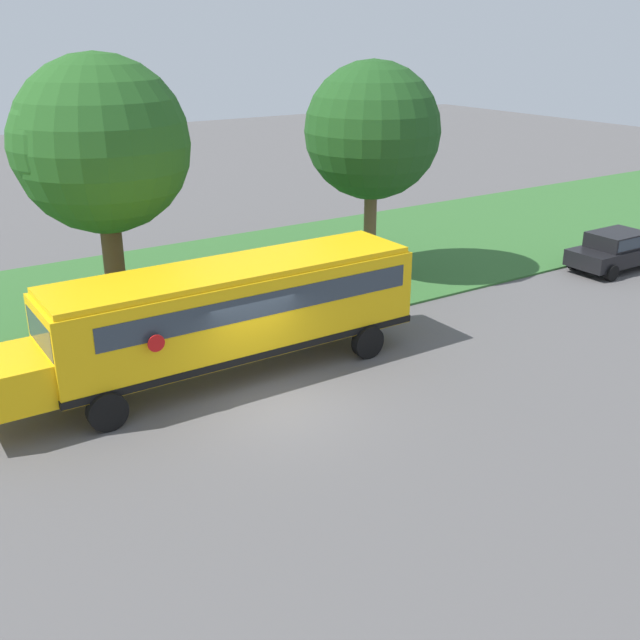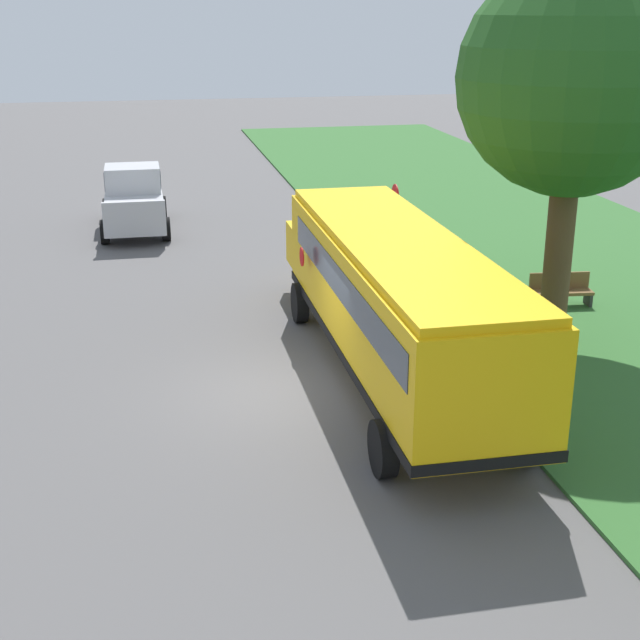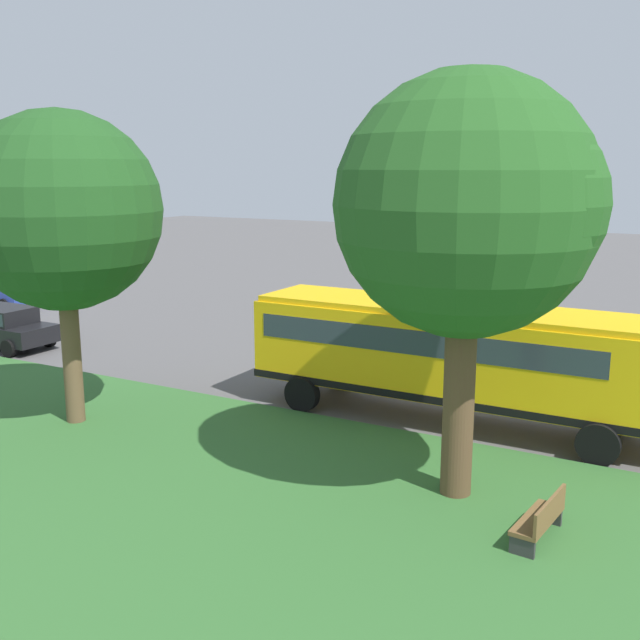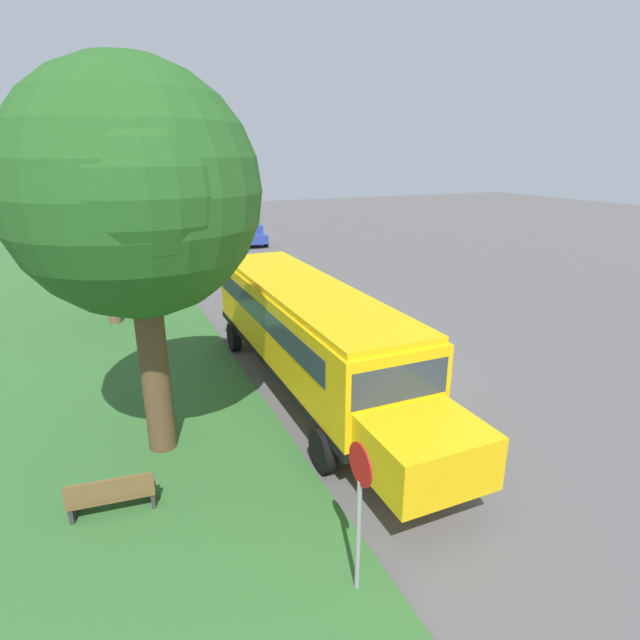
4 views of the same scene
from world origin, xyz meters
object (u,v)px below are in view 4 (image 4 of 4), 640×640
Objects in this scene: oak_tree_beside_bus at (136,194)px; stop_sign at (359,502)px; park_bench at (112,495)px; car_blue_middle at (249,233)px; oak_tree_roadside_mid at (94,186)px; school_bus at (308,329)px; car_black_nearest at (192,256)px.

oak_tree_beside_bus is 3.14× the size of stop_sign.
stop_sign reaches higher than park_bench.
car_blue_middle is 19.78m from oak_tree_roadside_mid.
school_bus is 10.89m from oak_tree_roadside_mid.
school_bus is 2.82× the size of car_blue_middle.
car_blue_middle is (5.32, 24.97, -1.05)m from school_bus.
park_bench is (-5.61, -3.62, -1.45)m from school_bus.
oak_tree_roadside_mid is (-4.89, -8.80, 4.69)m from car_black_nearest.
oak_tree_roadside_mid is at bearing 120.25° from school_bus.
oak_tree_roadside_mid is at bearing -119.05° from car_black_nearest.
oak_tree_beside_bus is at bearing -109.99° from car_blue_middle.
park_bench is at bearing -147.17° from school_bus.
oak_tree_roadside_mid is 2.98× the size of stop_sign.
oak_tree_roadside_mid is 4.98× the size of park_bench.
car_black_nearest is 2.68× the size of park_bench.
car_black_nearest and car_blue_middle have the same top height.
school_bus is 6.83m from park_bench.
oak_tree_roadside_mid is at bearing 93.99° from oak_tree_beside_bus.
park_bench is at bearing -123.39° from oak_tree_beside_bus.
stop_sign is at bearing -44.78° from park_bench.
car_blue_middle is at bearing 70.01° from oak_tree_beside_bus.
car_black_nearest is at bearing 75.94° from park_bench.
school_bus reaches higher than park_bench.
stop_sign is (2.34, -5.30, -4.26)m from oak_tree_beside_bus.
oak_tree_beside_bus is at bearing -86.01° from oak_tree_roadside_mid.
school_bus reaches higher than car_black_nearest.
oak_tree_beside_bus is 7.19m from stop_sign.
stop_sign is (-1.80, -24.78, 0.86)m from car_black_nearest.
car_black_nearest is 9.21m from car_blue_middle.
car_black_nearest is at bearing 85.85° from stop_sign.
oak_tree_beside_bus is (-4.14, -19.48, 5.12)m from car_black_nearest.
stop_sign is (-2.08, -7.12, -0.19)m from school_bus.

